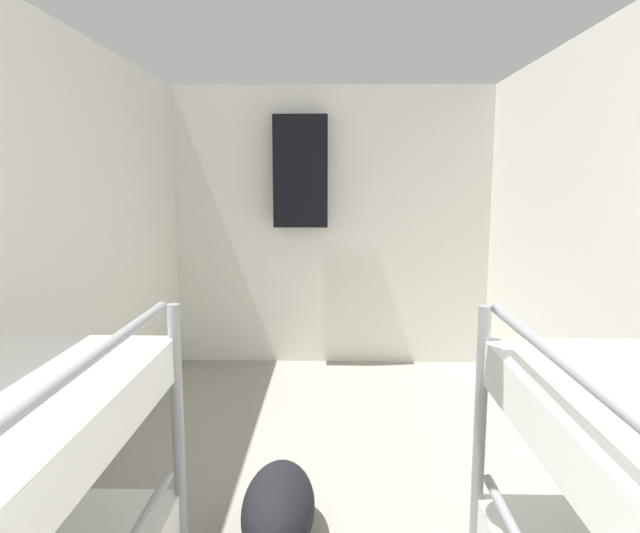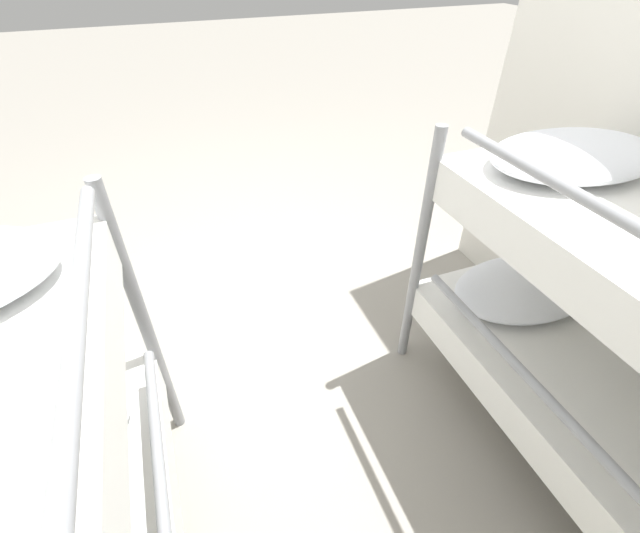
# 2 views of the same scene
# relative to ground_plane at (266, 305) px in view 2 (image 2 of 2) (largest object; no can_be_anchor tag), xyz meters

# --- Properties ---
(ground_plane) EXTENTS (20.00, 20.00, 0.00)m
(ground_plane) POSITION_rel_ground_plane_xyz_m (0.00, 0.00, 0.00)
(ground_plane) COLOR gray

